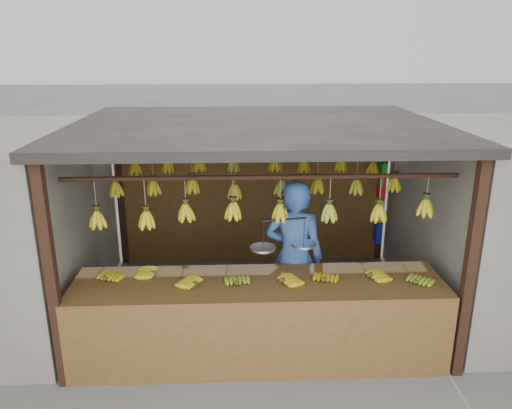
{
  "coord_description": "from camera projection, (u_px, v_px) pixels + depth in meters",
  "views": [
    {
      "loc": [
        -0.26,
        -5.82,
        3.25
      ],
      "look_at": [
        0.0,
        0.3,
        1.3
      ],
      "focal_mm": 35.0,
      "sensor_mm": 36.0,
      "label": 1
    }
  ],
  "objects": [
    {
      "name": "balance_scale",
      "position": [
        284.0,
        242.0,
        5.21
      ],
      "size": [
        0.69,
        0.34,
        0.76
      ],
      "color": "black",
      "rests_on": "ground"
    },
    {
      "name": "bag_bundles",
      "position": [
        380.0,
        201.0,
        7.6
      ],
      "size": [
        0.08,
        0.26,
        1.26
      ],
      "color": "#199926",
      "rests_on": "ground"
    },
    {
      "name": "counter",
      "position": [
        259.0,
        303.0,
        5.14
      ],
      "size": [
        3.9,
        0.89,
        0.96
      ],
      "color": "brown",
      "rests_on": "ground"
    },
    {
      "name": "vendor",
      "position": [
        294.0,
        257.0,
        5.76
      ],
      "size": [
        0.76,
        0.59,
        1.85
      ],
      "primitive_type": "imported",
      "rotation": [
        0.0,
        0.0,
        2.9
      ],
      "color": "#3359A5",
      "rests_on": "ground"
    },
    {
      "name": "hanging_bananas",
      "position": [
        257.0,
        186.0,
        6.05
      ],
      "size": [
        3.55,
        2.25,
        0.38
      ],
      "color": "#B7A213",
      "rests_on": "ground"
    },
    {
      "name": "ground",
      "position": [
        257.0,
        306.0,
        6.54
      ],
      "size": [
        80.0,
        80.0,
        0.0
      ],
      "primitive_type": "plane",
      "color": "#5B5B57"
    },
    {
      "name": "stall",
      "position": [
        256.0,
        153.0,
        6.26
      ],
      "size": [
        4.3,
        3.3,
        2.4
      ],
      "color": "black",
      "rests_on": "ground"
    }
  ]
}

